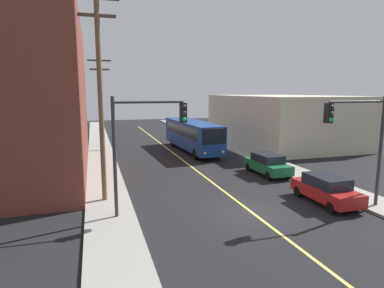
{
  "coord_description": "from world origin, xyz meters",
  "views": [
    {
      "loc": [
        -7.89,
        -15.19,
        6.39
      ],
      "look_at": [
        0.0,
        10.94,
        2.0
      ],
      "focal_mm": 30.82,
      "sensor_mm": 36.0,
      "label": 1
    }
  ],
  "objects": [
    {
      "name": "ground_plane",
      "position": [
        0.0,
        0.0,
        0.0
      ],
      "size": [
        120.0,
        120.0,
        0.0
      ],
      "primitive_type": "plane",
      "color": "black"
    },
    {
      "name": "sidewalk_left",
      "position": [
        -7.25,
        10.0,
        0.07
      ],
      "size": [
        2.5,
        90.0,
        0.15
      ],
      "primitive_type": "cube",
      "color": "gray",
      "rests_on": "ground"
    },
    {
      "name": "sidewalk_right",
      "position": [
        7.25,
        10.0,
        0.07
      ],
      "size": [
        2.5,
        90.0,
        0.15
      ],
      "primitive_type": "cube",
      "color": "gray",
      "rests_on": "ground"
    },
    {
      "name": "lane_stripe_center",
      "position": [
        0.0,
        15.0,
        0.01
      ],
      "size": [
        0.16,
        60.0,
        0.01
      ],
      "primitive_type": "cube",
      "color": "#D8CC4C",
      "rests_on": "ground"
    },
    {
      "name": "building_left_brick",
      "position": [
        -13.49,
        12.65,
        5.95
      ],
      "size": [
        10.0,
        19.55,
        11.91
      ],
      "color": "brown",
      "rests_on": "ground"
    },
    {
      "name": "building_right_warehouse",
      "position": [
        14.5,
        20.94,
        2.92
      ],
      "size": [
        12.0,
        19.47,
        5.85
      ],
      "color": "beige",
      "rests_on": "ground"
    },
    {
      "name": "city_bus",
      "position": [
        2.2,
        18.22,
        1.82
      ],
      "size": [
        3.08,
        12.24,
        3.2
      ],
      "color": "navy",
      "rests_on": "ground"
    },
    {
      "name": "parked_car_red",
      "position": [
        4.75,
        0.05,
        0.84
      ],
      "size": [
        1.86,
        4.42,
        1.62
      ],
      "color": "maroon",
      "rests_on": "ground"
    },
    {
      "name": "parked_car_green",
      "position": [
        4.86,
        6.88,
        0.84
      ],
      "size": [
        1.96,
        4.46,
        1.62
      ],
      "color": "#196038",
      "rests_on": "ground"
    },
    {
      "name": "utility_pole_near",
      "position": [
        -7.43,
        3.92,
        6.55
      ],
      "size": [
        2.4,
        0.28,
        11.73
      ],
      "color": "brown",
      "rests_on": "sidewalk_left"
    },
    {
      "name": "utility_pole_mid",
      "position": [
        -6.98,
        20.97,
        5.63
      ],
      "size": [
        2.4,
        0.28,
        9.97
      ],
      "color": "brown",
      "rests_on": "sidewalk_left"
    },
    {
      "name": "traffic_signal_left_corner",
      "position": [
        -5.41,
        1.05,
        4.3
      ],
      "size": [
        3.75,
        0.48,
        6.0
      ],
      "color": "#2D2D33",
      "rests_on": "sidewalk_left"
    },
    {
      "name": "traffic_signal_right_corner",
      "position": [
        5.41,
        -1.37,
        4.3
      ],
      "size": [
        3.75,
        0.48,
        6.0
      ],
      "color": "#2D2D33",
      "rests_on": "sidewalk_right"
    }
  ]
}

